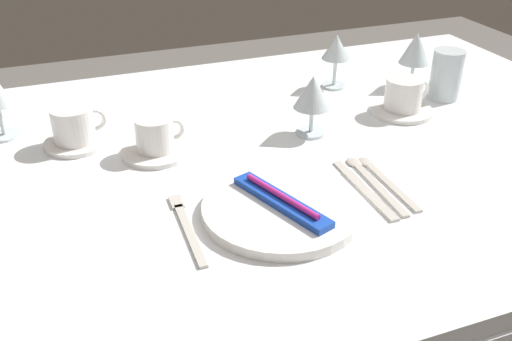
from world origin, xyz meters
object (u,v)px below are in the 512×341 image
coffee_cup_right (74,124)px  wine_glass_right (415,50)px  wine_glass_left (336,50)px  wine_glass_far (313,94)px  fork_outer (186,225)px  dinner_knife (365,190)px  spoon_soup (369,178)px  drink_tumbler (446,78)px  toothbrush_package (281,201)px  spoon_dessert (381,176)px  dinner_plate (281,209)px  coffee_cup_far (404,94)px  coffee_cup_left (155,134)px

coffee_cup_right → wine_glass_right: size_ratio=0.78×
wine_glass_left → wine_glass_far: wine_glass_left is taller
fork_outer → dinner_knife: same height
spoon_soup → coffee_cup_right: coffee_cup_right is taller
spoon_soup → drink_tumbler: 0.47m
toothbrush_package → wine_glass_far: size_ratio=1.60×
spoon_dessert → wine_glass_left: bearing=73.5°
dinner_plate → coffee_cup_far: bearing=34.1°
dinner_plate → coffee_cup_left: size_ratio=2.71×
wine_glass_left → wine_glass_far: bearing=-127.3°
toothbrush_package → coffee_cup_far: coffee_cup_far is taller
toothbrush_package → spoon_dessert: (0.22, 0.05, -0.02)m
coffee_cup_left → drink_tumbler: size_ratio=0.83×
dinner_knife → spoon_soup: spoon_soup is taller
toothbrush_package → wine_glass_left: wine_glass_left is taller
coffee_cup_left → wine_glass_right: size_ratio=0.71×
dinner_plate → wine_glass_right: wine_glass_right is taller
fork_outer → coffee_cup_far: bearing=24.7°
dinner_plate → coffee_cup_right: size_ratio=2.45×
spoon_dessert → spoon_soup: bearing=176.3°
fork_outer → wine_glass_left: size_ratio=1.54×
spoon_soup → coffee_cup_far: bearing=46.5°
dinner_plate → coffee_cup_left: (-0.15, 0.29, 0.04)m
wine_glass_right → drink_tumbler: size_ratio=1.17×
fork_outer → spoon_soup: spoon_soup is taller
fork_outer → dinner_knife: bearing=-1.5°
toothbrush_package → drink_tumbler: bearing=30.0°
coffee_cup_left → toothbrush_package: bearing=-62.7°
dinner_plate → fork_outer: (-0.16, 0.02, -0.01)m
coffee_cup_left → wine_glass_left: wine_glass_left is taller
drink_tumbler → coffee_cup_far: bearing=-164.4°
wine_glass_left → toothbrush_package: bearing=-125.8°
coffee_cup_far → wine_glass_left: size_ratio=0.81×
dinner_plate → drink_tumbler: 0.66m
spoon_dessert → toothbrush_package: bearing=-168.1°
toothbrush_package → coffee_cup_left: (-0.15, 0.29, 0.02)m
fork_outer → coffee_cup_right: size_ratio=1.91×
dinner_plate → wine_glass_left: size_ratio=1.98×
toothbrush_package → wine_glass_far: wine_glass_far is taller
spoon_dessert → coffee_cup_far: coffee_cup_far is taller
coffee_cup_far → wine_glass_right: (0.11, 0.13, 0.05)m
spoon_dessert → wine_glass_far: 0.24m
dinner_plate → spoon_dessert: size_ratio=1.30×
spoon_soup → drink_tumbler: size_ratio=1.83×
dinner_plate → coffee_cup_right: 0.49m
coffee_cup_right → coffee_cup_far: size_ratio=1.00×
coffee_cup_far → drink_tumbler: 0.15m
toothbrush_package → dinner_knife: bearing=3.9°
dinner_plate → wine_glass_left: wine_glass_left is taller
dinner_plate → spoon_dessert: 0.23m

